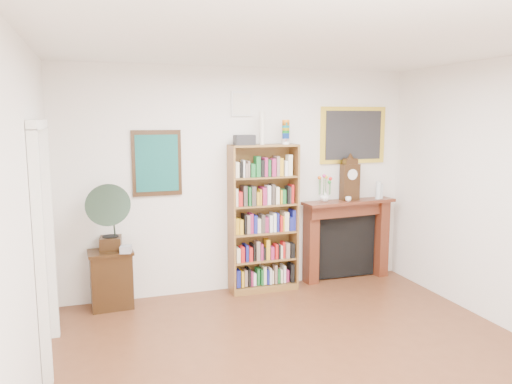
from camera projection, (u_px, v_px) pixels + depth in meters
The scene contains 15 objects.
room at pixel (331, 219), 3.93m from camera, with size 4.51×5.01×2.81m.
door_casing at pixel (44, 223), 4.40m from camera, with size 0.08×1.02×2.17m.
teal_poster at pixel (157, 163), 5.90m from camera, with size 0.58×0.04×0.78m.
small_picture at pixel (242, 104), 6.12m from camera, with size 0.26×0.04×0.30m.
gilt_painting at pixel (353, 135), 6.65m from camera, with size 0.95×0.04×0.75m.
bookshelf at pixel (263, 210), 6.24m from camera, with size 0.86×0.31×2.14m.
side_cabinet at pixel (112, 279), 5.75m from camera, with size 0.50×0.36×0.68m, color black.
fireplace at pixel (346, 233), 6.75m from camera, with size 1.32×0.42×1.09m.
gramophone at pixel (110, 213), 5.57m from camera, with size 0.54×0.65×0.79m.
cd_stack at pixel (126, 249), 5.61m from camera, with size 0.12×0.12×0.08m, color silver.
mantel_clock at pixel (350, 180), 6.62m from camera, with size 0.24×0.15×0.56m.
flower_vase at pixel (325, 196), 6.54m from camera, with size 0.13×0.13×0.14m, color white.
teacup at pixel (348, 199), 6.54m from camera, with size 0.08×0.08×0.06m, color white.
bottle_left at pixel (378, 190), 6.72m from camera, with size 0.07×0.07×0.24m, color silver.
bottle_right at pixel (381, 191), 6.76m from camera, with size 0.06×0.06×0.20m, color silver.
Camera 1 is at (-1.76, -3.48, 2.19)m, focal length 35.00 mm.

